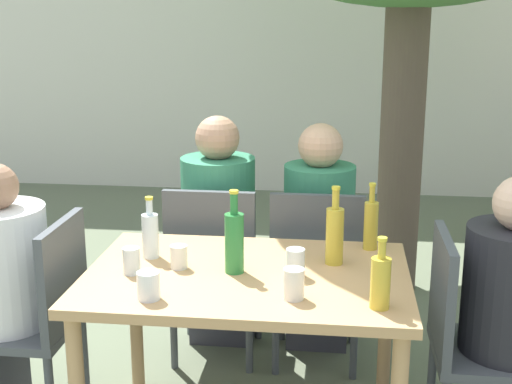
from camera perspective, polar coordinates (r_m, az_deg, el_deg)
The scene contains 18 objects.
cafe_building_wall at distance 6.80m, azimuth 4.00°, elevation 11.61°, with size 10.00×0.08×2.80m.
dining_table_front at distance 2.86m, azimuth -0.73°, elevation -8.14°, with size 1.27×0.87×0.75m.
patio_chair_0 at distance 3.14m, azimuth -16.90°, elevation -9.19°, with size 0.44×0.44×0.93m.
patio_chair_1 at distance 2.93m, azimuth 16.69°, elevation -10.88°, with size 0.44×0.44×0.93m.
patio_chair_2 at distance 3.56m, azimuth -3.38°, elevation -5.66°, with size 0.44×0.44×0.93m.
patio_chair_3 at distance 3.51m, azimuth 4.89°, elevation -6.00°, with size 0.44×0.44×0.93m.
person_seated_2 at distance 3.76m, azimuth -2.77°, elevation -3.97°, with size 0.37×0.59×1.24m.
person_seated_3 at distance 3.72m, azimuth 5.03°, elevation -4.49°, with size 0.35×0.58×1.22m.
green_bottle_0 at distance 2.79m, azimuth -1.73°, elevation -3.89°, with size 0.08×0.08×0.33m.
oil_cruet_1 at distance 2.90m, azimuth 6.31°, elevation -3.36°, with size 0.07×0.07×0.32m.
oil_cruet_2 at distance 3.09m, azimuth 9.18°, elevation -2.52°, with size 0.06×0.06×0.29m.
oil_cruet_3 at distance 2.51m, azimuth 9.93°, elevation -7.02°, with size 0.07×0.07×0.26m.
water_bottle_4 at distance 2.99m, azimuth -8.45°, elevation -3.34°, with size 0.07×0.07×0.26m.
drinking_glass_0 at distance 2.84m, azimuth -9.94°, elevation -5.44°, with size 0.07×0.07×0.11m.
drinking_glass_1 at distance 2.57m, azimuth 3.04°, elevation -7.35°, with size 0.08×0.08×0.11m.
drinking_glass_2 at distance 2.77m, azimuth 3.17°, elevation -5.67°, with size 0.07×0.07×0.11m.
drinking_glass_3 at distance 2.59m, azimuth -8.60°, elevation -7.42°, with size 0.08×0.08×0.10m.
drinking_glass_4 at distance 2.87m, azimuth -6.20°, elevation -5.18°, with size 0.07×0.07×0.09m.
Camera 1 is at (0.35, -2.61, 1.77)m, focal length 50.00 mm.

